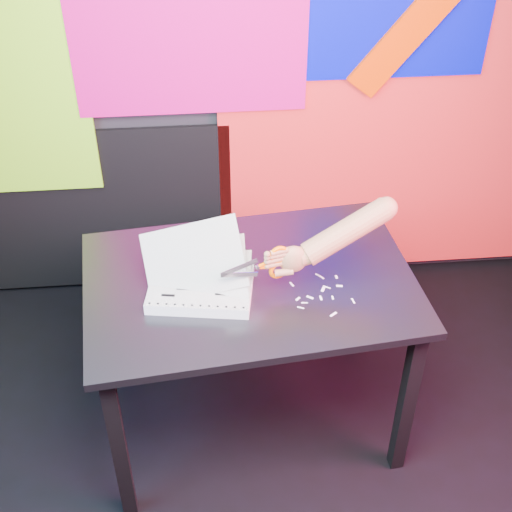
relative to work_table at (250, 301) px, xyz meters
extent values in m
cube|color=black|center=(0.08, 0.93, 0.70)|extent=(3.00, 0.01, 2.70)
cube|color=red|center=(0.73, 0.90, 0.20)|extent=(1.60, 0.02, 1.60)
cube|color=#CA086D|center=(-0.17, 0.88, 0.70)|extent=(0.95, 0.02, 0.80)
cube|color=black|center=(-0.67, 0.90, -0.20)|extent=(1.30, 0.02, 0.85)
cube|color=black|center=(-0.47, -0.37, -0.29)|extent=(0.05, 0.05, 0.72)
cube|color=black|center=(-0.54, 0.27, -0.29)|extent=(0.05, 0.05, 0.72)
cube|color=black|center=(0.54, -0.27, -0.29)|extent=(0.05, 0.05, 0.72)
cube|color=black|center=(0.47, 0.37, -0.29)|extent=(0.05, 0.05, 0.72)
cube|color=#28282A|center=(0.00, 0.00, 0.08)|extent=(1.21, 0.87, 0.03)
cube|color=beige|center=(-0.17, -0.05, 0.12)|extent=(0.38, 0.30, 0.04)
cube|color=beige|center=(-0.17, -0.05, 0.14)|extent=(0.38, 0.30, 0.00)
cube|color=beige|center=(-0.17, -0.05, 0.14)|extent=(0.36, 0.29, 0.10)
cube|color=beige|center=(-0.18, -0.03, 0.17)|extent=(0.33, 0.25, 0.18)
cube|color=beige|center=(-0.19, -0.02, 0.21)|extent=(0.36, 0.19, 0.25)
cylinder|color=black|center=(-0.34, -0.14, 0.14)|extent=(0.01, 0.01, 0.00)
cylinder|color=black|center=(-0.31, -0.14, 0.14)|extent=(0.01, 0.01, 0.00)
cylinder|color=black|center=(-0.28, -0.15, 0.14)|extent=(0.01, 0.01, 0.00)
cylinder|color=black|center=(-0.26, -0.15, 0.14)|extent=(0.01, 0.01, 0.00)
cylinder|color=black|center=(-0.23, -0.16, 0.14)|extent=(0.01, 0.01, 0.00)
cylinder|color=black|center=(-0.20, -0.16, 0.14)|extent=(0.01, 0.01, 0.00)
cylinder|color=black|center=(-0.17, -0.16, 0.14)|extent=(0.01, 0.01, 0.00)
cylinder|color=black|center=(-0.15, -0.17, 0.14)|extent=(0.01, 0.01, 0.00)
cylinder|color=black|center=(-0.12, -0.17, 0.14)|extent=(0.01, 0.01, 0.00)
cylinder|color=black|center=(-0.09, -0.18, 0.14)|extent=(0.01, 0.01, 0.00)
cylinder|color=black|center=(-0.06, -0.18, 0.14)|extent=(0.01, 0.01, 0.00)
cylinder|color=black|center=(-0.04, -0.19, 0.14)|extent=(0.01, 0.01, 0.00)
cylinder|color=black|center=(-0.30, 0.09, 0.14)|extent=(0.01, 0.01, 0.00)
cylinder|color=black|center=(-0.27, 0.08, 0.14)|extent=(0.01, 0.01, 0.00)
cylinder|color=black|center=(-0.25, 0.08, 0.14)|extent=(0.01, 0.01, 0.00)
cylinder|color=black|center=(-0.22, 0.07, 0.14)|extent=(0.01, 0.01, 0.00)
cylinder|color=black|center=(-0.19, 0.07, 0.14)|extent=(0.01, 0.01, 0.00)
cylinder|color=black|center=(-0.16, 0.07, 0.14)|extent=(0.01, 0.01, 0.00)
cylinder|color=black|center=(-0.14, 0.06, 0.14)|extent=(0.01, 0.01, 0.00)
cylinder|color=black|center=(-0.11, 0.06, 0.14)|extent=(0.01, 0.01, 0.00)
cylinder|color=black|center=(-0.08, 0.05, 0.14)|extent=(0.01, 0.01, 0.00)
cylinder|color=black|center=(-0.05, 0.05, 0.14)|extent=(0.01, 0.01, 0.00)
cylinder|color=black|center=(-0.03, 0.04, 0.14)|extent=(0.01, 0.01, 0.00)
cylinder|color=black|center=(0.00, 0.04, 0.14)|extent=(0.01, 0.01, 0.00)
cube|color=black|center=(-0.24, 0.01, 0.14)|extent=(0.06, 0.02, 0.00)
cube|color=black|center=(-0.15, -0.03, 0.14)|extent=(0.05, 0.02, 0.00)
cube|color=black|center=(-0.21, -0.08, 0.14)|extent=(0.08, 0.02, 0.00)
cube|color=black|center=(-0.11, -0.11, 0.14)|extent=(0.04, 0.02, 0.00)
cube|color=black|center=(-0.28, -0.10, 0.14)|extent=(0.05, 0.02, 0.00)
cube|color=black|center=(-0.11, 0.02, 0.14)|extent=(0.06, 0.02, 0.00)
cube|color=#A8A8A9|center=(-0.04, -0.10, 0.24)|extent=(0.13, 0.04, 0.05)
cube|color=#A8A8A9|center=(-0.04, -0.10, 0.21)|extent=(0.13, 0.04, 0.05)
cylinder|color=#A8A8A9|center=(0.02, -0.09, 0.22)|extent=(0.02, 0.01, 0.01)
cube|color=#E76000|center=(0.04, -0.08, 0.22)|extent=(0.05, 0.02, 0.02)
cube|color=#E76000|center=(0.04, -0.08, 0.23)|extent=(0.05, 0.02, 0.02)
torus|color=#E76000|center=(0.09, -0.07, 0.26)|extent=(0.07, 0.03, 0.07)
torus|color=#E76000|center=(0.09, -0.07, 0.19)|extent=(0.07, 0.03, 0.07)
ellipsoid|color=brown|center=(0.14, -0.06, 0.22)|extent=(0.10, 0.06, 0.10)
cylinder|color=brown|center=(0.09, -0.07, 0.22)|extent=(0.08, 0.04, 0.02)
cylinder|color=brown|center=(0.09, -0.07, 0.24)|extent=(0.07, 0.04, 0.02)
cylinder|color=brown|center=(0.09, -0.07, 0.26)|extent=(0.07, 0.03, 0.02)
cylinder|color=brown|center=(0.09, -0.07, 0.27)|extent=(0.06, 0.03, 0.02)
cylinder|color=brown|center=(0.11, -0.08, 0.19)|extent=(0.06, 0.03, 0.03)
cylinder|color=brown|center=(0.19, -0.05, 0.23)|extent=(0.07, 0.08, 0.07)
cylinder|color=brown|center=(0.32, -0.01, 0.29)|extent=(0.32, 0.16, 0.20)
sphere|color=brown|center=(0.46, 0.02, 0.35)|extent=(0.08, 0.08, 0.08)
cube|color=white|center=(0.30, -0.06, 0.10)|extent=(0.02, 0.01, 0.00)
cube|color=white|center=(0.27, -0.12, 0.10)|extent=(0.01, 0.02, 0.00)
cube|color=white|center=(0.14, -0.04, 0.10)|extent=(0.02, 0.02, 0.00)
cube|color=white|center=(0.24, 0.01, 0.10)|extent=(0.02, 0.01, 0.00)
cube|color=white|center=(0.16, -0.16, 0.10)|extent=(0.02, 0.01, 0.00)
cube|color=white|center=(0.23, -0.12, 0.10)|extent=(0.01, 0.02, 0.00)
cube|color=white|center=(0.19, -0.11, 0.10)|extent=(0.02, 0.02, 0.00)
cube|color=white|center=(0.34, -0.14, 0.10)|extent=(0.01, 0.03, 0.00)
cube|color=white|center=(0.26, -0.06, 0.10)|extent=(0.03, 0.02, 0.00)
cube|color=white|center=(0.17, -0.13, 0.10)|extent=(0.02, 0.01, 0.00)
cube|color=white|center=(0.26, -0.20, 0.10)|extent=(0.03, 0.02, 0.00)
cube|color=white|center=(0.25, -0.07, 0.10)|extent=(0.02, 0.03, 0.00)
cube|color=white|center=(0.25, -0.01, 0.10)|extent=(0.02, 0.03, 0.00)
cube|color=white|center=(0.30, -0.01, 0.10)|extent=(0.01, 0.02, 0.00)
cube|color=white|center=(0.15, -0.11, 0.10)|extent=(0.02, 0.02, 0.00)
camera|label=1|loc=(-0.15, -1.88, 1.70)|focal=50.00mm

